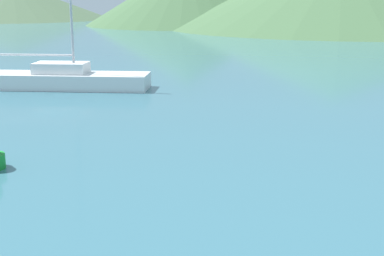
# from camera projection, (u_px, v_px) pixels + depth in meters

# --- Properties ---
(sailboat_inner) EXTENTS (8.90, 3.52, 7.99)m
(sailboat_inner) POSITION_uv_depth(u_px,v_px,m) (62.00, 79.00, 26.63)
(sailboat_inner) COLOR white
(sailboat_inner) RESTS_ON ground_plane
(hill_west) EXTENTS (37.16, 37.16, 6.87)m
(hill_west) POSITION_uv_depth(u_px,v_px,m) (13.00, 1.00, 103.38)
(hill_west) COLOR #4C6647
(hill_west) RESTS_ON ground_plane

